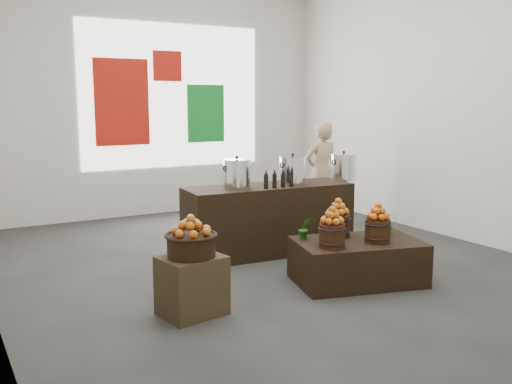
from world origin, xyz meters
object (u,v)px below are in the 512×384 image
counter (269,219)px  stock_pot_left (237,174)px  wicker_basket (191,246)px  display_table (357,262)px  crate (192,286)px  stock_pot_right (343,168)px  shopper (321,172)px  stock_pot_center (292,171)px

counter → stock_pot_left: 0.75m
wicker_basket → stock_pot_left: size_ratio=1.32×
display_table → crate: bearing=-165.6°
crate → display_table: bearing=-1.0°
stock_pot_right → shopper: bearing=65.1°
display_table → stock_pot_center: stock_pot_center is taller
display_table → counter: bearing=113.3°
display_table → stock_pot_left: bearing=128.3°
wicker_basket → shopper: size_ratio=0.27×
counter → stock_pot_center: (0.34, -0.03, 0.60)m
counter → stock_pot_left: bearing=180.0°
stock_pot_right → stock_pot_left: bearing=175.5°
crate → stock_pot_right: (2.82, 1.37, 0.77)m
display_table → stock_pot_right: (0.91, 1.40, 0.81)m
counter → shopper: bearing=39.7°
crate → stock_pot_right: stock_pot_right is taller
wicker_basket → stock_pot_right: bearing=25.9°
crate → stock_pot_left: (1.27, 1.49, 0.77)m
crate → stock_pot_right: 3.23m
wicker_basket → stock_pot_center: stock_pot_center is taller
stock_pot_left → shopper: (2.16, 1.18, -0.24)m
stock_pot_center → shopper: 1.87m
wicker_basket → shopper: (3.43, 2.67, 0.15)m
counter → stock_pot_center: stock_pot_center is taller
stock_pot_left → stock_pot_center: size_ratio=1.00×
stock_pot_center → stock_pot_left: bearing=175.5°
crate → counter: counter is taller
stock_pot_center → shopper: size_ratio=0.21×
crate → counter: (1.71, 1.46, 0.16)m
crate → display_table: 1.92m
stock_pot_left → stock_pot_right: bearing=-4.5°
crate → wicker_basket: 0.37m
stock_pot_center → stock_pot_right: bearing=-4.5°
crate → shopper: shopper is taller
counter → stock_pot_right: 1.27m
stock_pot_right → shopper: 1.45m
display_table → stock_pot_right: stock_pot_right is taller
crate → stock_pot_left: 2.11m
stock_pot_center → shopper: bearing=41.9°
crate → stock_pot_center: size_ratio=1.65×
counter → shopper: (1.72, 1.21, 0.36)m
stock_pot_right → display_table: bearing=-122.9°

